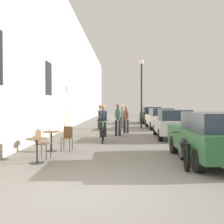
% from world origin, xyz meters
% --- Properties ---
extents(ground_plane, '(88.00, 88.00, 0.00)m').
position_xyz_m(ground_plane, '(0.00, 0.00, 0.00)').
color(ground_plane, slate).
extents(building_facade_left, '(0.54, 68.00, 9.13)m').
position_xyz_m(building_facade_left, '(-3.45, 14.00, 4.57)').
color(building_facade_left, '#B7AD99').
rests_on(building_facade_left, ground_plane).
extents(cafe_table_near, '(0.64, 0.64, 0.72)m').
position_xyz_m(cafe_table_near, '(-1.88, 2.79, 0.52)').
color(cafe_table_near, black).
rests_on(cafe_table_near, ground_plane).
extents(cafe_chair_near_toward_street, '(0.44, 0.44, 0.89)m').
position_xyz_m(cafe_chair_near_toward_street, '(-1.96, 3.49, 0.52)').
color(cafe_chair_near_toward_street, black).
rests_on(cafe_chair_near_toward_street, ground_plane).
extents(cafe_table_mid, '(0.64, 0.64, 0.72)m').
position_xyz_m(cafe_table_mid, '(-1.99, 4.88, 0.52)').
color(cafe_table_mid, black).
rests_on(cafe_table_mid, ground_plane).
extents(cafe_chair_mid_toward_street, '(0.42, 0.42, 0.89)m').
position_xyz_m(cafe_chair_mid_toward_street, '(-1.42, 4.95, 0.52)').
color(cafe_chair_mid_toward_street, black).
rests_on(cafe_chair_mid_toward_street, ground_plane).
extents(cyclist_on_bicycle, '(0.52, 1.76, 1.74)m').
position_xyz_m(cyclist_on_bicycle, '(-0.28, 7.55, 0.81)').
color(cyclist_on_bicycle, black).
rests_on(cyclist_on_bicycle, ground_plane).
extents(pedestrian_near, '(0.36, 0.27, 1.74)m').
position_xyz_m(pedestrian_near, '(0.39, 9.90, 0.98)').
color(pedestrian_near, '#26262D').
rests_on(pedestrian_near, ground_plane).
extents(pedestrian_mid, '(0.37, 0.29, 1.67)m').
position_xyz_m(pedestrian_mid, '(0.87, 11.32, 0.94)').
color(pedestrian_mid, '#26262D').
rests_on(pedestrian_mid, ground_plane).
extents(pedestrian_far, '(0.38, 0.30, 1.68)m').
position_xyz_m(pedestrian_far, '(-0.85, 13.54, 0.95)').
color(pedestrian_far, '#26262D').
rests_on(pedestrian_far, ground_plane).
extents(pedestrian_furthest, '(0.36, 0.27, 1.71)m').
position_xyz_m(pedestrian_furthest, '(0.66, 15.21, 0.97)').
color(pedestrian_furthest, '#26262D').
rests_on(pedestrian_furthest, ground_plane).
extents(street_lamp, '(0.32, 0.32, 4.90)m').
position_xyz_m(street_lamp, '(2.03, 14.67, 3.11)').
color(street_lamp, black).
rests_on(street_lamp, ground_plane).
extents(parked_car_nearest, '(1.86, 4.20, 1.48)m').
position_xyz_m(parked_car_nearest, '(3.22, 3.09, 0.77)').
color(parked_car_nearest, '#23512D').
rests_on(parked_car_nearest, ground_plane).
extents(parked_car_second, '(1.84, 4.12, 1.45)m').
position_xyz_m(parked_car_second, '(3.20, 8.97, 0.75)').
color(parked_car_second, '#B7B7BC').
rests_on(parked_car_second, ground_plane).
extents(parked_car_third, '(1.80, 4.12, 1.46)m').
position_xyz_m(parked_car_third, '(3.35, 14.60, 0.75)').
color(parked_car_third, beige).
rests_on(parked_car_third, ground_plane).
extents(parked_car_fourth, '(1.82, 4.23, 1.50)m').
position_xyz_m(parked_car_fourth, '(3.32, 20.41, 0.78)').
color(parked_car_fourth, black).
rests_on(parked_car_fourth, ground_plane).
extents(parked_motorcycle, '(0.62, 2.14, 0.92)m').
position_xyz_m(parked_motorcycle, '(2.34, 2.74, 0.40)').
color(parked_motorcycle, black).
rests_on(parked_motorcycle, ground_plane).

